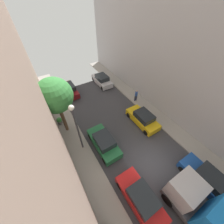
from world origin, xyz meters
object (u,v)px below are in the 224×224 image
object	(u,v)px
parked_car_left_3	(69,90)
lamp_post	(76,123)
potted_plant_0	(59,121)
parked_car_left_2	(104,142)
parked_car_right_3	(102,80)
parked_car_right_2	(143,119)
parked_car_right_1	(207,179)
street_tree_2	(55,96)
pedestrian	(136,95)
parked_car_left_1	(141,198)

from	to	relation	value
parked_car_left_3	lamp_post	size ratio (longest dim) A/B	0.75
potted_plant_0	lamp_post	xyz separation A→B (m)	(1.02, -4.32, 3.23)
parked_car_left_2	parked_car_right_3	bearing A→B (deg)	62.34
parked_car_right_3	lamp_post	world-z (taller)	lamp_post
potted_plant_0	parked_car_left_3	bearing A→B (deg)	60.68
parked_car_left_3	lamp_post	distance (m)	10.21
parked_car_right_2	parked_car_right_3	bearing A→B (deg)	90.00
parked_car_right_1	parked_car_right_3	bearing A→B (deg)	90.00
parked_car_left_3	potted_plant_0	distance (m)	5.97
parked_car_left_2	street_tree_2	size ratio (longest dim) A/B	0.66
parked_car_left_3	parked_car_right_3	world-z (taller)	same
parked_car_right_3	parked_car_right_1	bearing A→B (deg)	-90.00
pedestrian	potted_plant_0	xyz separation A→B (m)	(-10.18, 1.35, -0.47)
parked_car_right_2	street_tree_2	distance (m)	9.62
parked_car_left_1	street_tree_2	xyz separation A→B (m)	(-2.51, 9.56, 4.13)
parked_car_right_1	lamp_post	size ratio (longest dim) A/B	0.75
parked_car_right_1	potted_plant_0	size ratio (longest dim) A/B	4.87
parked_car_right_1	street_tree_2	xyz separation A→B (m)	(-7.91, 11.35, 4.13)
parked_car_left_2	parked_car_right_3	distance (m)	11.63
parked_car_left_2	potted_plant_0	bearing A→B (deg)	118.87
parked_car_left_1	parked_car_right_3	world-z (taller)	same
parked_car_right_3	potted_plant_0	xyz separation A→B (m)	(-8.32, -5.00, -0.11)
parked_car_left_3	parked_car_right_1	bearing A→B (deg)	-73.18
parked_car_right_3	potted_plant_0	distance (m)	9.71
parked_car_left_1	parked_car_right_2	size ratio (longest dim) A/B	1.00
parked_car_right_2	potted_plant_0	bearing A→B (deg)	149.47
parked_car_left_2	potted_plant_0	size ratio (longest dim) A/B	4.87
parked_car_left_3	pedestrian	bearing A→B (deg)	-42.10
lamp_post	parked_car_left_2	bearing A→B (deg)	-27.31
parked_car_left_3	pedestrian	xyz separation A→B (m)	(7.25, -6.56, 0.35)
potted_plant_0	pedestrian	bearing A→B (deg)	-7.53
parked_car_right_1	parked_car_right_3	distance (m)	17.65
parked_car_left_2	lamp_post	world-z (taller)	lamp_post
parked_car_left_3	parked_car_right_3	bearing A→B (deg)	-2.25
parked_car_left_1	parked_car_right_2	bearing A→B (deg)	47.78
parked_car_right_2	potted_plant_0	distance (m)	9.67
parked_car_right_1	parked_car_right_3	size ratio (longest dim) A/B	1.00
street_tree_2	potted_plant_0	xyz separation A→B (m)	(-0.42, 1.30, -4.25)
parked_car_right_1	street_tree_2	world-z (taller)	street_tree_2
parked_car_left_2	parked_car_right_2	world-z (taller)	same
parked_car_left_1	pedestrian	bearing A→B (deg)	52.67
parked_car_right_3	pedestrian	size ratio (longest dim) A/B	2.44
parked_car_left_1	parked_car_right_2	world-z (taller)	same
parked_car_right_3	street_tree_2	world-z (taller)	street_tree_2
parked_car_right_2	lamp_post	distance (m)	7.96
parked_car_left_2	parked_car_right_1	bearing A→B (deg)	-53.70
parked_car_left_3	parked_car_right_1	size ratio (longest dim) A/B	1.00
parked_car_right_1	parked_car_right_2	bearing A→B (deg)	90.00
parked_car_left_3	street_tree_2	distance (m)	8.11
parked_car_right_3	pedestrian	distance (m)	6.62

